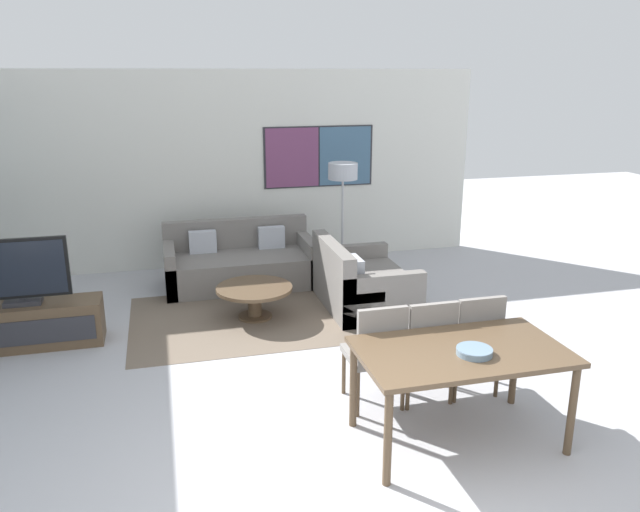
# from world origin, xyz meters

# --- Properties ---
(wall_back) EXTENTS (7.45, 0.09, 2.80)m
(wall_back) POSITION_xyz_m (0.05, 6.01, 1.41)
(wall_back) COLOR silver
(wall_back) RESTS_ON ground_plane
(area_rug) EXTENTS (2.84, 2.02, 0.01)m
(area_rug) POSITION_xyz_m (-0.01, 3.76, 0.00)
(area_rug) COLOR #706051
(area_rug) RESTS_ON ground_plane
(tv_console) EXTENTS (1.51, 0.44, 0.47)m
(tv_console) POSITION_xyz_m (-2.42, 3.57, 0.23)
(tv_console) COLOR brown
(tv_console) RESTS_ON ground_plane
(television) EXTENTS (0.96, 0.20, 0.70)m
(television) POSITION_xyz_m (-2.42, 3.57, 0.81)
(television) COLOR #2D2D33
(television) RESTS_ON tv_console
(sofa_main) EXTENTS (1.98, 0.99, 0.82)m
(sofa_main) POSITION_xyz_m (-0.01, 5.05, 0.27)
(sofa_main) COLOR slate
(sofa_main) RESTS_ON ground_plane
(sofa_side) EXTENTS (0.99, 1.39, 0.82)m
(sofa_side) POSITION_xyz_m (1.28, 3.81, 0.27)
(sofa_side) COLOR slate
(sofa_side) RESTS_ON ground_plane
(coffee_table) EXTENTS (0.88, 0.88, 0.38)m
(coffee_table) POSITION_xyz_m (-0.01, 3.76, 0.29)
(coffee_table) COLOR brown
(coffee_table) RESTS_ON ground_plane
(dining_table) EXTENTS (1.56, 0.90, 0.77)m
(dining_table) POSITION_xyz_m (1.12, 0.87, 0.69)
(dining_table) COLOR brown
(dining_table) RESTS_ON ground_plane
(dining_chair_left) EXTENTS (0.46, 0.46, 0.95)m
(dining_chair_left) POSITION_xyz_m (0.68, 1.50, 0.53)
(dining_chair_left) COLOR gray
(dining_chair_left) RESTS_ON ground_plane
(dining_chair_centre) EXTENTS (0.46, 0.46, 0.95)m
(dining_chair_centre) POSITION_xyz_m (1.12, 1.50, 0.53)
(dining_chair_centre) COLOR gray
(dining_chair_centre) RESTS_ON ground_plane
(dining_chair_right) EXTENTS (0.46, 0.46, 0.95)m
(dining_chair_right) POSITION_xyz_m (1.57, 1.51, 0.53)
(dining_chair_right) COLOR gray
(dining_chair_right) RESTS_ON ground_plane
(fruit_bowl) EXTENTS (0.27, 0.27, 0.05)m
(fruit_bowl) POSITION_xyz_m (1.17, 0.76, 0.80)
(fruit_bowl) COLOR slate
(fruit_bowl) RESTS_ON dining_table
(floor_lamp) EXTENTS (0.40, 0.40, 1.58)m
(floor_lamp) POSITION_xyz_m (1.43, 5.03, 1.38)
(floor_lamp) COLOR #2D2D33
(floor_lamp) RESTS_ON ground_plane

